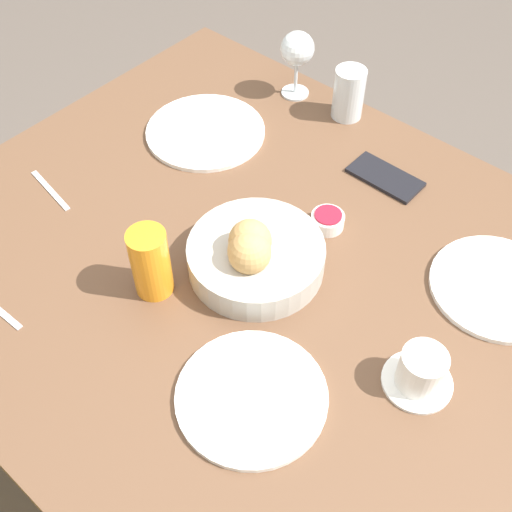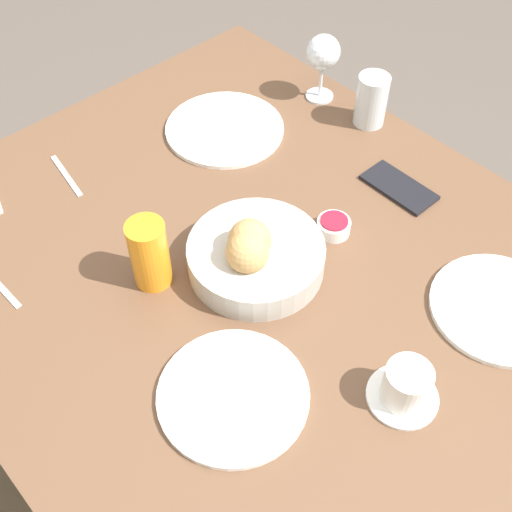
{
  "view_description": "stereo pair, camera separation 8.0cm",
  "coord_description": "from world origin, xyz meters",
  "px_view_note": "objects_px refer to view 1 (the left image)",
  "views": [
    {
      "loc": [
        -0.51,
        0.56,
        1.63
      ],
      "look_at": [
        -0.03,
        0.01,
        0.76
      ],
      "focal_mm": 45.0,
      "sensor_mm": 36.0,
      "label": 1
    },
    {
      "loc": [
        -0.57,
        0.51,
        1.63
      ],
      "look_at": [
        -0.03,
        0.01,
        0.76
      ],
      "focal_mm": 45.0,
      "sensor_mm": 36.0,
      "label": 2
    }
  ],
  "objects_px": {
    "bread_basket": "(254,255)",
    "jam_bowl_berry": "(328,220)",
    "wine_glass": "(297,51)",
    "spoon_coffee": "(50,190)",
    "plate_near_left": "(497,287)",
    "plate_near_right": "(206,131)",
    "cell_phone": "(385,177)",
    "coffee_cup": "(421,372)",
    "juice_glass": "(151,263)",
    "water_tumbler": "(349,94)",
    "plate_far_center": "(252,396)"
  },
  "relations": [
    {
      "from": "bread_basket",
      "to": "jam_bowl_berry",
      "type": "xyz_separation_m",
      "value": [
        -0.04,
        -0.17,
        -0.02
      ]
    },
    {
      "from": "wine_glass",
      "to": "spoon_coffee",
      "type": "xyz_separation_m",
      "value": [
        0.17,
        0.58,
        -0.11
      ]
    },
    {
      "from": "jam_bowl_berry",
      "to": "plate_near_left",
      "type": "bearing_deg",
      "value": -166.89
    },
    {
      "from": "bread_basket",
      "to": "jam_bowl_berry",
      "type": "distance_m",
      "value": 0.18
    },
    {
      "from": "bread_basket",
      "to": "jam_bowl_berry",
      "type": "bearing_deg",
      "value": -101.54
    },
    {
      "from": "bread_basket",
      "to": "plate_near_right",
      "type": "relative_size",
      "value": 0.94
    },
    {
      "from": "cell_phone",
      "to": "coffee_cup",
      "type": "bearing_deg",
      "value": 129.55
    },
    {
      "from": "juice_glass",
      "to": "wine_glass",
      "type": "height_order",
      "value": "wine_glass"
    },
    {
      "from": "spoon_coffee",
      "to": "plate_near_left",
      "type": "bearing_deg",
      "value": -155.57
    },
    {
      "from": "water_tumbler",
      "to": "cell_phone",
      "type": "distance_m",
      "value": 0.23
    },
    {
      "from": "water_tumbler",
      "to": "wine_glass",
      "type": "height_order",
      "value": "wine_glass"
    },
    {
      "from": "coffee_cup",
      "to": "jam_bowl_berry",
      "type": "height_order",
      "value": "coffee_cup"
    },
    {
      "from": "water_tumbler",
      "to": "coffee_cup",
      "type": "distance_m",
      "value": 0.68
    },
    {
      "from": "bread_basket",
      "to": "water_tumbler",
      "type": "xyz_separation_m",
      "value": [
        0.14,
        -0.48,
        0.02
      ]
    },
    {
      "from": "coffee_cup",
      "to": "spoon_coffee",
      "type": "height_order",
      "value": "coffee_cup"
    },
    {
      "from": "spoon_coffee",
      "to": "coffee_cup",
      "type": "bearing_deg",
      "value": -172.13
    },
    {
      "from": "coffee_cup",
      "to": "plate_far_center",
      "type": "bearing_deg",
      "value": 46.89
    },
    {
      "from": "bread_basket",
      "to": "juice_glass",
      "type": "relative_size",
      "value": 1.81
    },
    {
      "from": "plate_near_right",
      "to": "jam_bowl_berry",
      "type": "bearing_deg",
      "value": 172.51
    },
    {
      "from": "plate_near_left",
      "to": "juice_glass",
      "type": "height_order",
      "value": "juice_glass"
    },
    {
      "from": "juice_glass",
      "to": "coffee_cup",
      "type": "height_order",
      "value": "juice_glass"
    },
    {
      "from": "plate_near_right",
      "to": "water_tumbler",
      "type": "bearing_deg",
      "value": -127.38
    },
    {
      "from": "water_tumbler",
      "to": "coffee_cup",
      "type": "bearing_deg",
      "value": 135.1
    },
    {
      "from": "plate_near_right",
      "to": "spoon_coffee",
      "type": "relative_size",
      "value": 1.83
    },
    {
      "from": "wine_glass",
      "to": "cell_phone",
      "type": "relative_size",
      "value": 1.04
    },
    {
      "from": "cell_phone",
      "to": "plate_far_center",
      "type": "bearing_deg",
      "value": 102.38
    },
    {
      "from": "water_tumbler",
      "to": "cell_phone",
      "type": "xyz_separation_m",
      "value": [
        -0.18,
        0.12,
        -0.05
      ]
    },
    {
      "from": "juice_glass",
      "to": "plate_near_right",
      "type": "bearing_deg",
      "value": -57.94
    },
    {
      "from": "plate_near_left",
      "to": "coffee_cup",
      "type": "xyz_separation_m",
      "value": [
        0.01,
        0.25,
        0.03
      ]
    },
    {
      "from": "bread_basket",
      "to": "cell_phone",
      "type": "distance_m",
      "value": 0.36
    },
    {
      "from": "plate_near_left",
      "to": "water_tumbler",
      "type": "xyz_separation_m",
      "value": [
        0.49,
        -0.23,
        0.05
      ]
    },
    {
      "from": "plate_far_center",
      "to": "coffee_cup",
      "type": "bearing_deg",
      "value": -133.11
    },
    {
      "from": "coffee_cup",
      "to": "plate_near_right",
      "type": "bearing_deg",
      "value": -18.51
    },
    {
      "from": "plate_near_right",
      "to": "water_tumbler",
      "type": "distance_m",
      "value": 0.33
    },
    {
      "from": "water_tumbler",
      "to": "wine_glass",
      "type": "bearing_deg",
      "value": 4.8
    },
    {
      "from": "plate_near_right",
      "to": "wine_glass",
      "type": "xyz_separation_m",
      "value": [
        -0.06,
        -0.24,
        0.11
      ]
    },
    {
      "from": "coffee_cup",
      "to": "jam_bowl_berry",
      "type": "bearing_deg",
      "value": -29.99
    },
    {
      "from": "bread_basket",
      "to": "spoon_coffee",
      "type": "bearing_deg",
      "value": 14.65
    },
    {
      "from": "jam_bowl_berry",
      "to": "bread_basket",
      "type": "bearing_deg",
      "value": 78.46
    },
    {
      "from": "water_tumbler",
      "to": "jam_bowl_berry",
      "type": "xyz_separation_m",
      "value": [
        -0.17,
        0.3,
        -0.04
      ]
    },
    {
      "from": "plate_near_right",
      "to": "water_tumbler",
      "type": "relative_size",
      "value": 2.24
    },
    {
      "from": "plate_near_left",
      "to": "jam_bowl_berry",
      "type": "height_order",
      "value": "jam_bowl_berry"
    },
    {
      "from": "bread_basket",
      "to": "juice_glass",
      "type": "xyz_separation_m",
      "value": [
        0.1,
        0.15,
        0.03
      ]
    },
    {
      "from": "juice_glass",
      "to": "water_tumbler",
      "type": "bearing_deg",
      "value": -86.81
    },
    {
      "from": "plate_far_center",
      "to": "spoon_coffee",
      "type": "xyz_separation_m",
      "value": [
        0.61,
        -0.08,
        -0.0
      ]
    },
    {
      "from": "wine_glass",
      "to": "spoon_coffee",
      "type": "relative_size",
      "value": 1.09
    },
    {
      "from": "coffee_cup",
      "to": "spoon_coffee",
      "type": "relative_size",
      "value": 0.79
    },
    {
      "from": "plate_near_left",
      "to": "coffee_cup",
      "type": "height_order",
      "value": "coffee_cup"
    },
    {
      "from": "plate_near_right",
      "to": "coffee_cup",
      "type": "relative_size",
      "value": 2.32
    },
    {
      "from": "plate_near_right",
      "to": "water_tumbler",
      "type": "xyz_separation_m",
      "value": [
        -0.19,
        -0.26,
        0.05
      ]
    }
  ]
}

